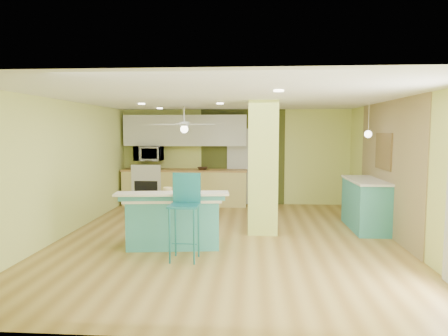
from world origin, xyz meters
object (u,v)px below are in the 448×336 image
Objects in this scene: peninsula at (174,220)px; fruit_bowl at (203,168)px; bar_stool at (185,202)px; side_counter at (366,204)px; canister at (168,192)px.

fruit_bowl is (0.04, 3.63, 0.53)m from peninsula.
bar_stool reaches higher than peninsula.
fruit_bowl is at bearing 147.89° from side_counter.
canister is at bearing -91.93° from fruit_bowl.
bar_stool is 0.72m from canister.
fruit_bowl is 3.69m from canister.
bar_stool is (0.31, -0.66, 0.43)m from peninsula.
side_counter reaches higher than peninsula.
side_counter is 9.00× the size of canister.
canister is (-3.65, -1.48, 0.42)m from side_counter.
side_counter is at bearing -32.11° from fruit_bowl.
canister is at bearing 126.19° from bar_stool.
side_counter is at bearing 15.03° from peninsula.
bar_stool is at bearing -147.45° from side_counter.
side_counter is at bearing 35.42° from bar_stool.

